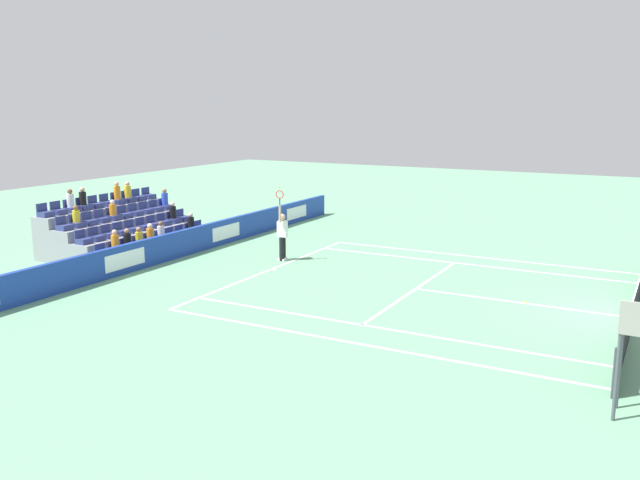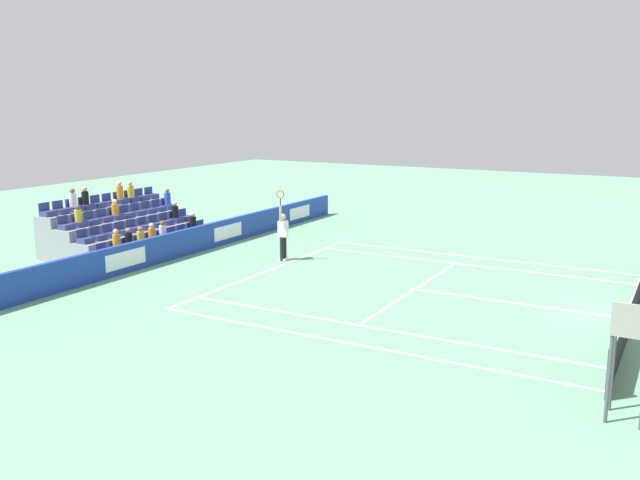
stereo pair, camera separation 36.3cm
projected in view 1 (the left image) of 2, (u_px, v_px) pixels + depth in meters
The scene contains 15 objects.
ground_plane at pixel (635, 318), 18.85m from camera, with size 80.00×80.00×0.00m, color #669E77.
line_baseline at pixel (271, 269), 24.36m from camera, with size 10.97×0.10×0.01m, color white.
line_service at pixel (416, 289), 21.82m from camera, with size 8.23×0.10×0.01m, color white.
line_centre_service at pixel (517, 302), 20.33m from camera, with size 0.10×6.40×0.01m, color white.
line_singles_sideline_left at pixel (378, 327), 18.05m from camera, with size 0.10×11.89×0.01m, color white.
line_singles_sideline_right at pixel (467, 264), 25.16m from camera, with size 0.10×11.89×0.01m, color white.
line_doubles_sideline_left at pixel (356, 343), 16.87m from camera, with size 0.10×11.89×0.01m, color white.
line_doubles_sideline_right at pixel (477, 257), 26.35m from camera, with size 0.10×11.89×0.01m, color white.
line_centre_mark at pixel (273, 270), 24.32m from camera, with size 0.10×0.20×0.01m, color white.
sponsor_barrier at pixel (179, 244), 26.21m from camera, with size 23.67×0.22×1.02m.
tennis_net at pixel (636, 301), 18.75m from camera, with size 11.97×0.10×1.07m.
tennis_player at pixel (282, 235), 25.61m from camera, with size 0.53×0.39×2.85m.
umpire_chair at pixel (638, 342), 12.53m from camera, with size 0.70×0.70×2.34m.
stadium_stand at pixel (122, 233), 27.53m from camera, with size 6.20×3.80×2.63m.
loose_tennis_ball at pixel (526, 302), 20.27m from camera, with size 0.07×0.07×0.07m, color #D1E533.
Camera 1 is at (20.03, 0.86, 5.84)m, focal length 38.25 mm.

